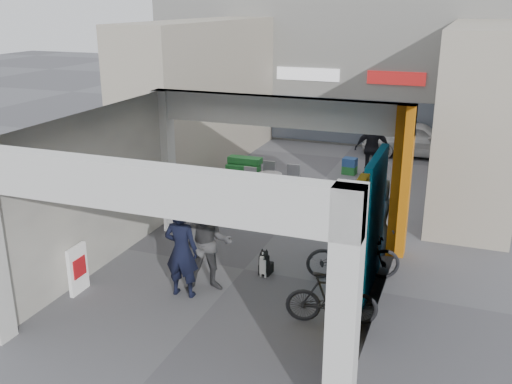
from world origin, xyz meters
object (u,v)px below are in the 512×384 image
at_px(white_van, 416,139).
at_px(produce_stand, 243,174).
at_px(bicycle_front, 353,256).
at_px(bicycle_rear, 332,298).
at_px(cafe_set, 269,185).
at_px(man_elderly, 379,215).
at_px(man_back_turned, 208,245).
at_px(border_collie, 265,264).
at_px(man_with_dog, 182,251).
at_px(man_crates, 372,148).

bearing_deg(white_van, produce_stand, 135.89).
bearing_deg(produce_stand, white_van, 43.33).
distance_m(bicycle_front, bicycle_rear, 1.92).
distance_m(cafe_set, produce_stand, 1.34).
bearing_deg(white_van, bicycle_rear, 175.73).
height_order(cafe_set, bicycle_front, bicycle_front).
bearing_deg(bicycle_rear, cafe_set, 15.84).
xyz_separation_m(man_elderly, bicycle_front, (-0.26, -1.56, -0.38)).
bearing_deg(man_back_turned, bicycle_rear, -33.60).
bearing_deg(border_collie, man_with_dog, -127.68).
relative_size(bicycle_front, white_van, 0.51).
relative_size(cafe_set, man_elderly, 0.84).
relative_size(border_collie, man_with_dog, 0.33).
relative_size(man_crates, bicycle_front, 1.00).
bearing_deg(man_with_dog, man_back_turned, -139.20).
bearing_deg(man_back_turned, white_van, 51.68).
xyz_separation_m(bicycle_front, bicycle_rear, (0.00, -1.92, -0.01)).
bearing_deg(man_elderly, white_van, 97.88).
bearing_deg(man_crates, cafe_set, 30.51).
distance_m(cafe_set, man_with_dog, 6.50).
height_order(cafe_set, produce_stand, cafe_set).
bearing_deg(cafe_set, bicycle_rear, -61.78).
relative_size(border_collie, bicycle_front, 0.32).
height_order(man_back_turned, bicycle_front, man_back_turned).
bearing_deg(border_collie, produce_stand, 120.18).
bearing_deg(produce_stand, man_elderly, -43.19).
bearing_deg(bicycle_rear, man_with_dog, 77.53).
distance_m(man_crates, bicycle_rear, 9.52).
relative_size(cafe_set, bicycle_front, 0.77).
height_order(man_with_dog, man_back_turned, man_back_turned).
xyz_separation_m(cafe_set, bicycle_front, (3.47, -4.54, 0.19)).
height_order(cafe_set, man_elderly, man_elderly).
relative_size(cafe_set, bicycle_rear, 0.91).
bearing_deg(border_collie, man_crates, 88.04).
bearing_deg(man_crates, man_with_dog, 58.33).
height_order(border_collie, bicycle_front, bicycle_front).
distance_m(cafe_set, man_elderly, 4.80).
height_order(man_with_dog, bicycle_front, man_with_dog).
bearing_deg(man_crates, bicycle_front, 77.83).
height_order(border_collie, man_back_turned, man_back_turned).
height_order(produce_stand, white_van, white_van).
height_order(man_crates, bicycle_front, man_crates).
xyz_separation_m(cafe_set, man_with_dog, (0.44, -6.46, 0.63)).
xyz_separation_m(cafe_set, white_van, (3.66, 6.29, 0.34)).
bearing_deg(man_with_dog, white_van, -106.55).
bearing_deg(bicycle_front, man_back_turned, 100.88).
xyz_separation_m(produce_stand, man_crates, (3.69, 2.28, 0.64)).
xyz_separation_m(bicycle_front, white_van, (0.19, 10.83, 0.15)).
distance_m(bicycle_rear, white_van, 12.76).
distance_m(produce_stand, man_crates, 4.39).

